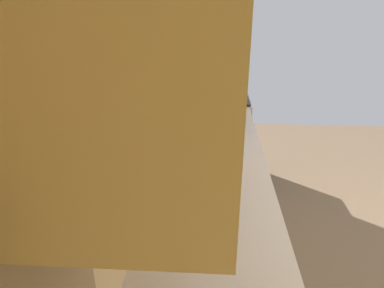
% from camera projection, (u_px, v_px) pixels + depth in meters
% --- Properties ---
extents(wall_back, '(4.23, 0.12, 2.85)m').
position_uv_depth(wall_back, '(146.00, 80.00, 1.84)').
color(wall_back, '#EBBD7B').
rests_on(wall_back, ground_plane).
extents(counter_run, '(3.25, 0.65, 0.91)m').
position_uv_depth(counter_run, '(210.00, 279.00, 1.81)').
color(counter_run, '#EED87F').
rests_on(counter_run, ground_plane).
extents(oven_range, '(0.68, 0.68, 1.09)m').
position_uv_depth(oven_range, '(215.00, 137.00, 3.60)').
color(oven_range, '#B7BABF').
rests_on(oven_range, ground_plane).
extents(microwave, '(0.52, 0.37, 0.31)m').
position_uv_depth(microwave, '(211.00, 105.00, 2.62)').
color(microwave, '#B7BABF').
rests_on(microwave, counter_run).
extents(bowl, '(0.17, 0.17, 0.05)m').
position_uv_depth(bowl, '(230.00, 145.00, 2.24)').
color(bowl, '#4C8CBF').
rests_on(bowl, counter_run).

